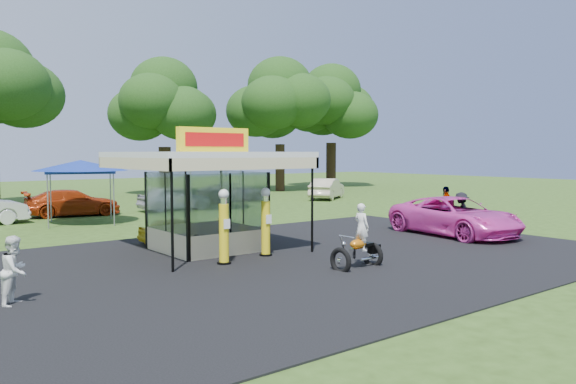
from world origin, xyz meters
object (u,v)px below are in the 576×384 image
object	(u,v)px
gas_pump_left	(224,229)
bg_car_d	(233,192)
gas_pump_right	(266,224)
pink_sedan	(455,217)
kiosk_car	(177,230)
bg_car_e	(327,189)
gas_station_kiosk	(207,199)
spectator_west	(15,270)
spectator_east_a	(461,213)
a_frame_sign	(509,225)
tent_west	(80,166)
motorcycle	(360,242)
bg_car_b	(73,203)
bg_car_c	(174,198)
tent_east	(210,161)
spectator_east_b	(446,206)

from	to	relation	value
gas_pump_left	bg_car_d	bearing A→B (deg)	56.75
gas_pump_right	pink_sedan	size ratio (longest dim) A/B	0.40
kiosk_car	bg_car_e	distance (m)	21.05
bg_car_d	gas_pump_left	bearing A→B (deg)	153.00
gas_station_kiosk	spectator_west	size ratio (longest dim) A/B	3.51
gas_pump_right	spectator_east_a	xyz separation A→B (m)	(9.58, -0.67, -0.22)
spectator_west	bg_car_e	xyz separation A→B (m)	(24.48, 16.95, -0.02)
a_frame_sign	pink_sedan	xyz separation A→B (m)	(-1.49, 1.49, 0.32)
spectator_west	tent_west	distance (m)	14.89
gas_pump_right	tent_west	world-z (taller)	tent_west
spectator_west	motorcycle	bearing A→B (deg)	-63.12
gas_station_kiosk	kiosk_car	world-z (taller)	gas_station_kiosk
spectator_west	bg_car_b	bearing A→B (deg)	18.08
gas_pump_left	bg_car_d	distance (m)	21.79
gas_pump_right	spectator_east_a	size ratio (longest dim) A/B	1.31
gas_station_kiosk	bg_car_c	bearing A→B (deg)	67.83
gas_pump_left	kiosk_car	distance (m)	4.77
gas_pump_left	bg_car_c	xyz separation A→B (m)	(6.13, 15.46, -0.37)
gas_station_kiosk	tent_east	xyz separation A→B (m)	(7.34, 12.44, 1.10)
kiosk_car	bg_car_d	xyz separation A→B (m)	(11.12, 13.56, 0.18)
bg_car_d	tent_east	size ratio (longest dim) A/B	1.05
bg_car_c	tent_west	world-z (taller)	tent_west
gas_station_kiosk	bg_car_e	distance (m)	22.33
kiosk_car	gas_pump_right	bearing A→B (deg)	-167.66
a_frame_sign	tent_west	xyz separation A→B (m)	(-12.07, 14.77, 2.26)
gas_pump_left	bg_car_e	bearing A→B (deg)	40.79
gas_station_kiosk	bg_car_b	size ratio (longest dim) A/B	1.11
gas_pump_right	tent_west	bearing A→B (deg)	98.73
gas_pump_left	gas_pump_right	distance (m)	1.80
bg_car_d	tent_east	xyz separation A→B (m)	(-3.77, -3.32, 2.22)
spectator_east_a	a_frame_sign	bearing A→B (deg)	77.25
bg_car_b	spectator_east_a	bearing A→B (deg)	-139.18
gas_pump_left	bg_car_e	xyz separation A→B (m)	(18.55, 16.00, -0.34)
gas_pump_left	bg_car_b	bearing A→B (deg)	88.04
kiosk_car	tent_east	distance (m)	12.82
spectator_east_b	spectator_west	bearing A→B (deg)	-12.30
gas_station_kiosk	gas_pump_right	world-z (taller)	gas_station_kiosk
bg_car_c	a_frame_sign	bearing A→B (deg)	-161.80
gas_pump_right	tent_west	xyz separation A→B (m)	(-1.89, 12.29, 1.65)
spectator_east_a	tent_west	size ratio (longest dim) A/B	0.40
pink_sedan	bg_car_e	xyz separation A→B (m)	(8.08, 16.67, -0.03)
a_frame_sign	bg_car_e	bearing A→B (deg)	58.11
gas_pump_right	bg_car_c	distance (m)	15.74
bg_car_e	a_frame_sign	bearing A→B (deg)	126.24
kiosk_car	bg_car_c	bearing A→B (deg)	-26.14
gas_pump_right	motorcycle	xyz separation A→B (m)	(1.10, -3.14, -0.31)
bg_car_d	gas_station_kiosk	bearing A→B (deg)	151.06
tent_east	bg_car_b	bearing A→B (deg)	170.62
motorcycle	tent_west	world-z (taller)	tent_west
bg_car_b	bg_car_e	bearing A→B (deg)	-82.87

